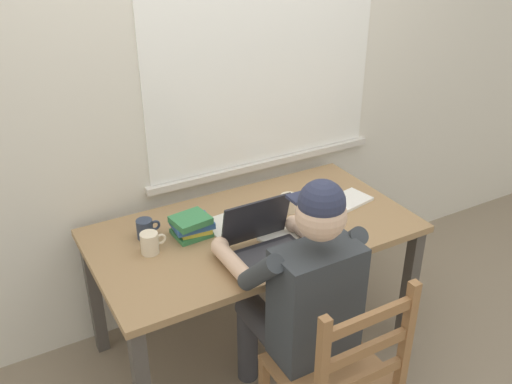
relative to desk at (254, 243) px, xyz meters
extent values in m
plane|color=gray|center=(0.00, 0.00, -0.64)|extent=(8.00, 8.00, 0.00)
cube|color=silver|center=(0.00, 0.49, 0.66)|extent=(6.00, 0.04, 2.60)
cube|color=white|center=(0.33, 0.47, 0.67)|extent=(1.33, 0.01, 0.98)
cube|color=beige|center=(0.33, 0.46, 0.16)|extent=(1.39, 0.06, 0.04)
cube|color=#9E7A51|center=(0.00, 0.00, 0.07)|extent=(1.53, 0.82, 0.03)
cube|color=#4C4742|center=(0.71, -0.36, -0.29)|extent=(0.06, 0.06, 0.68)
cube|color=#4C4742|center=(-0.71, 0.36, -0.29)|extent=(0.06, 0.06, 0.68)
cube|color=#4C4742|center=(0.71, 0.36, -0.29)|extent=(0.06, 0.06, 0.68)
cube|color=#33383D|center=(-0.05, -0.59, 0.07)|extent=(0.34, 0.20, 0.50)
sphere|color=#DBB293|center=(-0.05, -0.59, 0.46)|extent=(0.19, 0.19, 0.19)
sphere|color=#282D47|center=(-0.05, -0.59, 0.52)|extent=(0.17, 0.17, 0.17)
cube|color=#282D47|center=(-0.05, -0.50, 0.50)|extent=(0.13, 0.10, 0.01)
cylinder|color=#38383D|center=(-0.14, -0.39, -0.18)|extent=(0.13, 0.40, 0.13)
cylinder|color=#38383D|center=(0.04, -0.39, -0.18)|extent=(0.13, 0.40, 0.13)
cylinder|color=#38383D|center=(-0.14, -0.19, -0.41)|extent=(0.10, 0.10, 0.45)
cylinder|color=#38383D|center=(0.04, -0.19, -0.41)|extent=(0.10, 0.10, 0.45)
cylinder|color=#33383D|center=(-0.25, -0.50, 0.23)|extent=(0.10, 0.25, 0.25)
cylinder|color=#DBB293|center=(-0.25, -0.27, 0.13)|extent=(0.07, 0.28, 0.07)
sphere|color=#DBB293|center=(-0.24, -0.13, 0.13)|extent=(0.08, 0.08, 0.08)
cylinder|color=#33383D|center=(0.15, -0.50, 0.23)|extent=(0.10, 0.25, 0.25)
cylinder|color=#DBB293|center=(0.15, -0.27, 0.13)|extent=(0.07, 0.28, 0.07)
sphere|color=#DBB293|center=(0.14, -0.13, 0.13)|extent=(0.08, 0.08, 0.08)
cube|color=olive|center=(-0.05, -0.71, -0.19)|extent=(0.42, 0.42, 0.02)
cube|color=olive|center=(0.14, -0.52, -0.42)|extent=(0.04, 0.04, 0.43)
cube|color=olive|center=(0.14, -0.90, 0.06)|extent=(0.04, 0.04, 0.48)
cube|color=olive|center=(-0.24, -0.90, 0.06)|extent=(0.04, 0.04, 0.48)
cube|color=olive|center=(-0.05, -0.90, -0.06)|extent=(0.36, 0.02, 0.04)
cube|color=olive|center=(-0.05, -0.90, 0.08)|extent=(0.36, 0.02, 0.04)
cube|color=olive|center=(-0.05, -0.90, 0.22)|extent=(0.36, 0.02, 0.04)
cube|color=#232328|center=(-0.06, -0.26, 0.09)|extent=(0.33, 0.23, 0.02)
cube|color=#38383D|center=(-0.06, -0.26, 0.10)|extent=(0.29, 0.17, 0.00)
cube|color=#232328|center=(-0.06, -0.12, 0.21)|extent=(0.33, 0.06, 0.22)
cube|color=#99A8B2|center=(-0.06, -0.12, 0.21)|extent=(0.29, 0.05, 0.18)
ellipsoid|color=black|center=(0.20, -0.23, 0.10)|extent=(0.06, 0.10, 0.03)
cylinder|color=beige|center=(-0.50, 0.04, 0.13)|extent=(0.08, 0.08, 0.10)
torus|color=beige|center=(-0.45, 0.04, 0.14)|extent=(0.05, 0.01, 0.05)
cylinder|color=#2D384C|center=(-0.48, 0.17, 0.13)|extent=(0.08, 0.08, 0.09)
torus|color=#2D384C|center=(-0.43, 0.17, 0.13)|extent=(0.05, 0.01, 0.05)
cylinder|color=beige|center=(0.23, 0.06, 0.13)|extent=(0.09, 0.09, 0.09)
torus|color=beige|center=(0.29, 0.06, 0.13)|extent=(0.05, 0.01, 0.05)
cube|color=#38844C|center=(-0.28, 0.09, 0.09)|extent=(0.17, 0.15, 0.02)
cube|color=gold|center=(-0.27, 0.07, 0.12)|extent=(0.15, 0.12, 0.02)
cube|color=#2D5B9E|center=(-0.28, 0.09, 0.14)|extent=(0.19, 0.15, 0.03)
cube|color=#38844C|center=(-0.29, 0.07, 0.17)|extent=(0.18, 0.16, 0.03)
cube|color=white|center=(0.54, -0.01, 0.09)|extent=(0.27, 0.20, 0.02)
cube|color=silver|center=(0.07, -0.14, 0.09)|extent=(0.23, 0.20, 0.01)
cube|color=silver|center=(-0.10, 0.09, 0.09)|extent=(0.21, 0.19, 0.01)
cube|color=teal|center=(0.46, 0.14, 0.08)|extent=(0.15, 0.13, 0.00)
camera|label=1|loc=(-1.12, -2.01, 1.49)|focal=39.74mm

